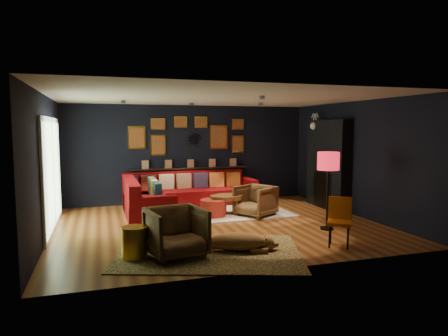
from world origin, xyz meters
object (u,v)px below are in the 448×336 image
object	(u,v)px
armchair_right	(255,199)
gold_stool	(135,243)
coffee_table	(227,199)
pouf	(213,208)
sectional	(174,197)
orange_chair	(340,217)
armchair_left	(176,230)
floor_lamp	(328,165)
dog	(238,238)

from	to	relation	value
armchair_right	gold_stool	size ratio (longest dim) A/B	1.57
coffee_table	pouf	size ratio (longest dim) A/B	1.74
sectional	orange_chair	size ratio (longest dim) A/B	4.14
coffee_table	armchair_right	xyz separation A→B (m)	(0.58, -0.28, 0.01)
sectional	armchair_left	distance (m)	3.63
orange_chair	pouf	bearing A→B (deg)	154.33
sectional	pouf	distance (m)	1.31
coffee_table	gold_stool	xyz separation A→B (m)	(-2.28, -2.46, -0.13)
armchair_left	orange_chair	distance (m)	2.77
coffee_table	armchair_right	bearing A→B (deg)	-25.50
sectional	armchair_right	xyz separation A→B (m)	(1.63, -1.29, 0.07)
floor_lamp	coffee_table	bearing A→B (deg)	129.96
gold_stool	orange_chair	distance (m)	3.41
orange_chair	floor_lamp	distance (m)	1.35
coffee_table	floor_lamp	bearing A→B (deg)	-50.04
coffee_table	floor_lamp	size ratio (longest dim) A/B	0.65
pouf	floor_lamp	world-z (taller)	floor_lamp
pouf	dog	bearing A→B (deg)	-96.53
sectional	gold_stool	bearing A→B (deg)	-109.56
dog	armchair_right	bearing A→B (deg)	81.83
sectional	armchair_left	size ratio (longest dim) A/B	4.01
pouf	floor_lamp	size ratio (longest dim) A/B	0.37
armchair_right	orange_chair	bearing A→B (deg)	-19.26
sectional	dog	size ratio (longest dim) A/B	2.63
pouf	dog	xyz separation A→B (m)	(-0.29, -2.50, 0.00)
sectional	floor_lamp	bearing A→B (deg)	-47.71
floor_lamp	dog	distance (m)	2.53
coffee_table	armchair_left	xyz separation A→B (m)	(-1.65, -2.57, 0.04)
dog	pouf	bearing A→B (deg)	103.27
sectional	coffee_table	xyz separation A→B (m)	(1.05, -1.01, 0.06)
sectional	dog	bearing A→B (deg)	-83.79
gold_stool	dog	xyz separation A→B (m)	(1.63, -0.14, -0.03)
pouf	armchair_right	bearing A→B (deg)	-10.39
gold_stool	dog	size ratio (longest dim) A/B	0.38
pouf	armchair_left	world-z (taller)	armchair_left
floor_lamp	dog	bearing A→B (deg)	-159.23
sectional	armchair_right	size ratio (longest dim) A/B	4.39
sectional	orange_chair	xyz separation A→B (m)	(2.15, -3.81, 0.16)
pouf	armchair_right	world-z (taller)	armchair_right
orange_chair	sectional	bearing A→B (deg)	155.13
orange_chair	coffee_table	bearing A→B (deg)	147.24
gold_stool	armchair_left	bearing A→B (deg)	-9.60
pouf	gold_stool	world-z (taller)	gold_stool
pouf	orange_chair	distance (m)	3.08
pouf	armchair_left	size ratio (longest dim) A/B	0.67
armchair_right	dog	bearing A→B (deg)	-59.05
coffee_table	armchair_left	size ratio (longest dim) A/B	1.17
dog	coffee_table	bearing A→B (deg)	95.71
coffee_table	dog	xyz separation A→B (m)	(-0.65, -2.60, -0.16)
pouf	armchair_left	bearing A→B (deg)	-117.54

